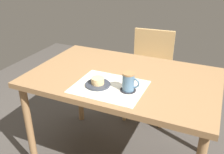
% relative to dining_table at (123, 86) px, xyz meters
% --- Properties ---
extents(dining_table, '(1.24, 0.80, 0.75)m').
position_rel_dining_table_xyz_m(dining_table, '(0.00, 0.00, 0.00)').
color(dining_table, '#997047').
rests_on(dining_table, ground_plane).
extents(wooden_chair, '(0.45, 0.45, 0.83)m').
position_rel_dining_table_xyz_m(wooden_chair, '(-0.02, 0.76, -0.20)').
color(wooden_chair, tan).
rests_on(wooden_chair, ground_plane).
extents(placemat, '(0.43, 0.34, 0.00)m').
position_rel_dining_table_xyz_m(placemat, '(-0.02, -0.19, 0.08)').
color(placemat, silver).
rests_on(placemat, dining_table).
extents(pastry_plate, '(0.15, 0.15, 0.01)m').
position_rel_dining_table_xyz_m(pastry_plate, '(-0.09, -0.20, 0.09)').
color(pastry_plate, '#333842').
rests_on(pastry_plate, placemat).
extents(pastry, '(0.08, 0.08, 0.04)m').
position_rel_dining_table_xyz_m(pastry, '(-0.09, -0.20, 0.12)').
color(pastry, '#E5BC7F').
rests_on(pastry, pastry_plate).
extents(coffee_coaster, '(0.09, 0.09, 0.00)m').
position_rel_dining_table_xyz_m(coffee_coaster, '(0.11, -0.19, 0.09)').
color(coffee_coaster, '#232328').
rests_on(coffee_coaster, placemat).
extents(coffee_mug, '(0.11, 0.07, 0.11)m').
position_rel_dining_table_xyz_m(coffee_mug, '(0.11, -0.19, 0.14)').
color(coffee_mug, slate).
rests_on(coffee_mug, coffee_coaster).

